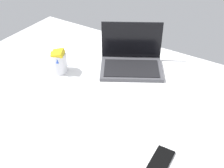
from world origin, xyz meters
TOP-DOWN VIEW (x-y plane):
  - bed_mattress at (0.00, 0.00)cm, footprint 180.00×140.00cm
  - laptop at (-4.37, 40.81)cm, footprint 40.09×36.45cm
  - snack_cup at (-35.02, 16.50)cm, footprint 9.49×9.15cm
  - cell_phone at (36.49, -10.79)cm, footprint 7.40×14.28cm

SIDE VIEW (x-z plane):
  - bed_mattress at x=0.00cm, z-range 0.00..18.00cm
  - cell_phone at x=36.49cm, z-range 18.00..18.80cm
  - laptop at x=-4.37cm, z-range 10.91..33.91cm
  - snack_cup at x=-35.02cm, z-range 17.12..31.31cm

